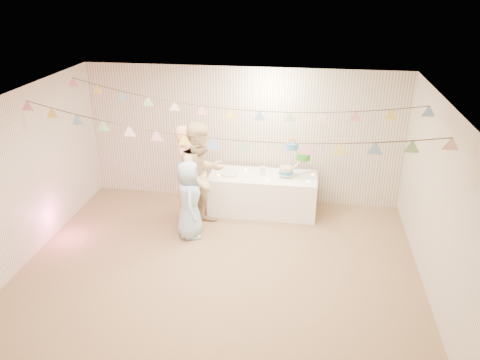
# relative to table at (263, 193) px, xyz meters

# --- Properties ---
(floor) EXTENTS (6.00, 6.00, 0.00)m
(floor) POSITION_rel_table_xyz_m (-0.45, -1.98, -0.37)
(floor) COLOR #7F6244
(floor) RESTS_ON ground
(ceiling) EXTENTS (6.00, 6.00, 0.00)m
(ceiling) POSITION_rel_table_xyz_m (-0.45, -1.98, 2.23)
(ceiling) COLOR silver
(ceiling) RESTS_ON ground
(back_wall) EXTENTS (6.00, 6.00, 0.00)m
(back_wall) POSITION_rel_table_xyz_m (-0.45, 0.52, 0.93)
(back_wall) COLOR silver
(back_wall) RESTS_ON ground
(front_wall) EXTENTS (6.00, 6.00, 0.00)m
(front_wall) POSITION_rel_table_xyz_m (-0.45, -4.48, 0.93)
(front_wall) COLOR silver
(front_wall) RESTS_ON ground
(left_wall) EXTENTS (5.00, 5.00, 0.00)m
(left_wall) POSITION_rel_table_xyz_m (-3.45, -1.98, 0.93)
(left_wall) COLOR silver
(left_wall) RESTS_ON ground
(right_wall) EXTENTS (5.00, 5.00, 0.00)m
(right_wall) POSITION_rel_table_xyz_m (2.55, -1.98, 0.93)
(right_wall) COLOR silver
(right_wall) RESTS_ON ground
(table) EXTENTS (1.96, 0.79, 0.74)m
(table) POSITION_rel_table_xyz_m (0.00, 0.00, 0.00)
(table) COLOR white
(table) RESTS_ON floor
(cake_stand) EXTENTS (0.60, 0.35, 0.67)m
(cake_stand) POSITION_rel_table_xyz_m (0.55, 0.05, 0.72)
(cake_stand) COLOR silver
(cake_stand) RESTS_ON table
(cake_bottom) EXTENTS (0.31, 0.31, 0.15)m
(cake_bottom) POSITION_rel_table_xyz_m (0.40, -0.01, 0.47)
(cake_bottom) COLOR teal
(cake_bottom) RESTS_ON cake_stand
(cake_middle) EXTENTS (0.27, 0.27, 0.22)m
(cake_middle) POSITION_rel_table_xyz_m (0.73, 0.14, 0.74)
(cake_middle) COLOR #27911F
(cake_middle) RESTS_ON cake_stand
(cake_top_tier) EXTENTS (0.25, 0.25, 0.19)m
(cake_top_tier) POSITION_rel_table_xyz_m (0.49, 0.02, 1.01)
(cake_top_tier) COLOR #4086C9
(cake_top_tier) RESTS_ON cake_stand
(platter) EXTENTS (0.31, 0.31, 0.02)m
(platter) POSITION_rel_table_xyz_m (-0.62, -0.05, 0.39)
(platter) COLOR white
(platter) RESTS_ON table
(posy) EXTENTS (0.14, 0.14, 0.16)m
(posy) POSITION_rel_table_xyz_m (-0.01, 0.05, 0.46)
(posy) COLOR white
(posy) RESTS_ON table
(person_adult_a) EXTENTS (0.45, 0.67, 1.80)m
(person_adult_a) POSITION_rel_table_xyz_m (-1.25, -0.54, 0.53)
(person_adult_a) COLOR #FFAA85
(person_adult_a) RESTS_ON floor
(person_adult_b) EXTENTS (1.15, 1.18, 1.91)m
(person_adult_b) POSITION_rel_table_xyz_m (-0.99, -0.68, 0.59)
(person_adult_b) COLOR tan
(person_adult_b) RESTS_ON floor
(person_child) EXTENTS (0.59, 0.75, 1.36)m
(person_child) POSITION_rel_table_xyz_m (-1.12, -1.07, 0.31)
(person_child) COLOR #99BAD9
(person_child) RESTS_ON floor
(bunting_back) EXTENTS (5.60, 1.10, 0.40)m
(bunting_back) POSITION_rel_table_xyz_m (-0.45, -0.88, 1.98)
(bunting_back) COLOR pink
(bunting_back) RESTS_ON ceiling
(bunting_front) EXTENTS (5.60, 0.90, 0.36)m
(bunting_front) POSITION_rel_table_xyz_m (-0.45, -2.18, 1.95)
(bunting_front) COLOR #72A5E5
(bunting_front) RESTS_ON ceiling
(tealight_0) EXTENTS (0.04, 0.04, 0.03)m
(tealight_0) POSITION_rel_table_xyz_m (-0.80, -0.15, 0.38)
(tealight_0) COLOR #FFD88C
(tealight_0) RESTS_ON table
(tealight_1) EXTENTS (0.04, 0.04, 0.03)m
(tealight_1) POSITION_rel_table_xyz_m (-0.35, 0.18, 0.38)
(tealight_1) COLOR #FFD88C
(tealight_1) RESTS_ON table
(tealight_2) EXTENTS (0.04, 0.04, 0.03)m
(tealight_2) POSITION_rel_table_xyz_m (0.10, -0.22, 0.38)
(tealight_2) COLOR #FFD88C
(tealight_2) RESTS_ON table
(tealight_3) EXTENTS (0.04, 0.04, 0.03)m
(tealight_3) POSITION_rel_table_xyz_m (0.35, 0.22, 0.38)
(tealight_3) COLOR #FFD88C
(tealight_3) RESTS_ON table
(tealight_4) EXTENTS (0.04, 0.04, 0.03)m
(tealight_4) POSITION_rel_table_xyz_m (0.82, -0.18, 0.38)
(tealight_4) COLOR #FFD88C
(tealight_4) RESTS_ON table
(tealight_5) EXTENTS (0.04, 0.04, 0.03)m
(tealight_5) POSITION_rel_table_xyz_m (0.90, 0.15, 0.38)
(tealight_5) COLOR #FFD88C
(tealight_5) RESTS_ON table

